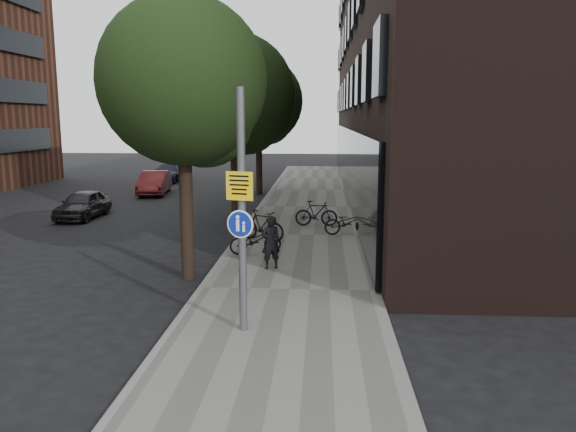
# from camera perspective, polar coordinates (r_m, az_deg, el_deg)

# --- Properties ---
(ground) EXTENTS (120.00, 120.00, 0.00)m
(ground) POSITION_cam_1_polar(r_m,az_deg,el_deg) (11.11, -2.17, -13.09)
(ground) COLOR black
(ground) RESTS_ON ground
(sidewalk) EXTENTS (4.50, 60.00, 0.12)m
(sidewalk) POSITION_cam_1_polar(r_m,az_deg,el_deg) (20.64, 1.25, -2.07)
(sidewalk) COLOR slate
(sidewalk) RESTS_ON ground
(curb_edge) EXTENTS (0.15, 60.00, 0.13)m
(curb_edge) POSITION_cam_1_polar(r_m,az_deg,el_deg) (20.85, -4.95, -1.97)
(curb_edge) COLOR slate
(curb_edge) RESTS_ON ground
(building_right_dark_brick) EXTENTS (12.00, 40.00, 18.00)m
(building_right_dark_brick) POSITION_cam_1_polar(r_m,az_deg,el_deg) (33.36, 17.21, 17.50)
(building_right_dark_brick) COLOR black
(building_right_dark_brick) RESTS_ON ground
(street_tree_near) EXTENTS (4.40, 4.40, 7.50)m
(street_tree_near) POSITION_cam_1_polar(r_m,az_deg,el_deg) (15.26, -10.26, 12.63)
(street_tree_near) COLOR black
(street_tree_near) RESTS_ON ground
(street_tree_mid) EXTENTS (5.00, 5.00, 7.80)m
(street_tree_mid) POSITION_cam_1_polar(r_m,az_deg,el_deg) (23.60, -5.30, 11.73)
(street_tree_mid) COLOR black
(street_tree_mid) RESTS_ON ground
(street_tree_far) EXTENTS (5.00, 5.00, 7.80)m
(street_tree_far) POSITION_cam_1_polar(r_m,az_deg,el_deg) (32.52, -2.85, 11.24)
(street_tree_far) COLOR black
(street_tree_far) RESTS_ON ground
(signpost) EXTENTS (0.54, 0.19, 4.80)m
(signpost) POSITION_cam_1_polar(r_m,az_deg,el_deg) (10.98, -4.71, 0.47)
(signpost) COLOR #595B5E
(signpost) RESTS_ON sidewalk
(pedestrian) EXTENTS (0.65, 0.55, 1.52)m
(pedestrian) POSITION_cam_1_polar(r_m,az_deg,el_deg) (15.86, -1.77, -2.70)
(pedestrian) COLOR black
(pedestrian) RESTS_ON sidewalk
(parked_bike_facade_near) EXTENTS (1.85, 0.96, 0.93)m
(parked_bike_facade_near) POSITION_cam_1_polar(r_m,az_deg,el_deg) (20.70, 6.12, -0.62)
(parked_bike_facade_near) COLOR black
(parked_bike_facade_near) RESTS_ON sidewalk
(parked_bike_facade_far) EXTENTS (1.70, 0.53, 1.01)m
(parked_bike_facade_far) POSITION_cam_1_polar(r_m,az_deg,el_deg) (22.24, 2.89, 0.27)
(parked_bike_facade_far) COLOR black
(parked_bike_facade_far) RESTS_ON sidewalk
(parked_bike_curb_near) EXTENTS (1.75, 1.08, 0.87)m
(parked_bike_curb_near) POSITION_cam_1_polar(r_m,az_deg,el_deg) (17.70, -3.32, -2.46)
(parked_bike_curb_near) COLOR black
(parked_bike_curb_near) RESTS_ON sidewalk
(parked_bike_curb_far) EXTENTS (1.81, 1.23, 1.06)m
(parked_bike_curb_far) POSITION_cam_1_polar(r_m,az_deg,el_deg) (19.62, -2.67, -0.95)
(parked_bike_curb_far) COLOR black
(parked_bike_curb_far) RESTS_ON sidewalk
(parked_car_near) EXTENTS (1.52, 3.62, 1.22)m
(parked_car_near) POSITION_cam_1_polar(r_m,az_deg,el_deg) (26.23, -20.12, 1.12)
(parked_car_near) COLOR #232326
(parked_car_near) RESTS_ON ground
(parked_car_mid) EXTENTS (1.90, 4.21, 1.34)m
(parked_car_mid) POSITION_cam_1_polar(r_m,az_deg,el_deg) (33.31, -13.41, 3.30)
(parked_car_mid) COLOR maroon
(parked_car_mid) RESTS_ON ground
(parked_car_far) EXTENTS (2.00, 4.50, 1.28)m
(parked_car_far) POSITION_cam_1_polar(r_m,az_deg,el_deg) (39.96, -11.92, 4.37)
(parked_car_far) COLOR black
(parked_car_far) RESTS_ON ground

